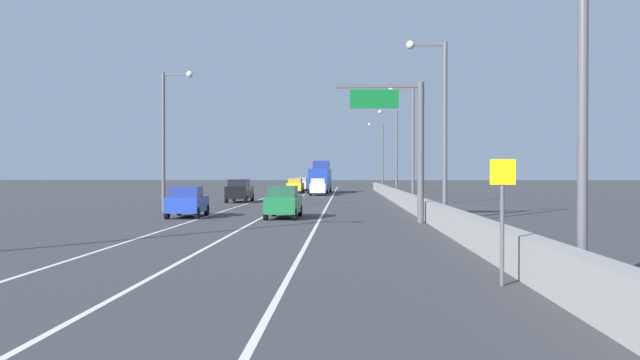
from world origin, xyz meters
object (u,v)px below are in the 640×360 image
at_px(lamp_post_right_near, 571,51).
at_px(car_green_4, 283,202).
at_px(speed_advisory_sign, 502,212).
at_px(car_white_2, 318,187).
at_px(lamp_post_right_fifth, 381,152).
at_px(overhead_sign_gantry, 407,134).
at_px(car_silver_1, 302,184).
at_px(car_black_3, 240,191).
at_px(car_yellow_5, 296,186).
at_px(car_blue_0, 187,202).
at_px(lamp_post_left_mid, 167,131).
at_px(lamp_post_right_third, 410,137).
at_px(lamp_post_right_second, 440,118).
at_px(lamp_post_right_fourth, 394,147).
at_px(box_truck, 320,178).

bearing_deg(lamp_post_right_near, car_green_4, 111.02).
bearing_deg(speed_advisory_sign, car_white_2, 96.41).
distance_m(lamp_post_right_near, car_green_4, 25.10).
bearing_deg(lamp_post_right_fifth, overhead_sign_gantry, -91.63).
height_order(car_silver_1, car_black_3, car_black_3).
bearing_deg(car_black_3, lamp_post_right_near, -71.37).
bearing_deg(car_silver_1, lamp_post_right_fifth, -17.14).
height_order(overhead_sign_gantry, car_yellow_5, overhead_sign_gantry).
bearing_deg(car_blue_0, lamp_post_right_near, -58.19).
bearing_deg(overhead_sign_gantry, lamp_post_left_mid, 149.44).
xyz_separation_m(lamp_post_right_near, car_green_4, (-8.86, 23.04, -4.57)).
height_order(speed_advisory_sign, car_green_4, speed_advisory_sign).
distance_m(lamp_post_right_third, car_black_3, 16.36).
xyz_separation_m(speed_advisory_sign, lamp_post_right_second, (1.19, 18.92, 3.75)).
relative_size(overhead_sign_gantry, lamp_post_right_third, 0.79).
bearing_deg(lamp_post_right_second, overhead_sign_gantry, 154.79).
xyz_separation_m(lamp_post_right_second, lamp_post_left_mid, (-16.97, 9.82, 0.00)).
bearing_deg(lamp_post_right_second, car_white_2, 100.79).
xyz_separation_m(lamp_post_right_third, car_white_2, (-8.39, 23.36, -4.52)).
bearing_deg(lamp_post_right_near, lamp_post_right_third, 90.06).
xyz_separation_m(overhead_sign_gantry, lamp_post_right_near, (1.97, -19.89, 0.78)).
xyz_separation_m(speed_advisory_sign, car_yellow_5, (-10.17, 70.06, -0.81)).
xyz_separation_m(car_silver_1, car_black_3, (-3.20, -36.15, 0.06)).
relative_size(lamp_post_right_fifth, lamp_post_left_mid, 1.00).
bearing_deg(lamp_post_right_second, car_black_3, 120.33).
bearing_deg(speed_advisory_sign, lamp_post_right_third, 87.76).
bearing_deg(lamp_post_right_fifth, lamp_post_right_fourth, -88.63).
bearing_deg(overhead_sign_gantry, car_silver_1, 99.07).
relative_size(speed_advisory_sign, lamp_post_right_third, 0.31).
xyz_separation_m(overhead_sign_gantry, lamp_post_right_third, (1.93, 18.35, 0.78)).
distance_m(lamp_post_left_mid, car_blue_0, 7.48).
bearing_deg(overhead_sign_gantry, car_white_2, 98.80).
bearing_deg(car_silver_1, car_black_3, -95.06).
xyz_separation_m(car_silver_1, box_truck, (3.05, -9.02, 0.97)).
relative_size(lamp_post_right_third, lamp_post_left_mid, 1.00).
height_order(lamp_post_left_mid, box_truck, lamp_post_left_mid).
relative_size(lamp_post_right_second, lamp_post_right_fourth, 1.00).
relative_size(lamp_post_right_third, lamp_post_right_fourth, 1.00).
bearing_deg(car_yellow_5, lamp_post_right_near, -80.55).
bearing_deg(lamp_post_right_fifth, car_silver_1, 162.86).
distance_m(overhead_sign_gantry, lamp_post_right_third, 18.47).
xyz_separation_m(overhead_sign_gantry, box_truck, (-6.54, 51.03, -2.79)).
xyz_separation_m(lamp_post_right_fifth, car_yellow_5, (-11.34, -6.22, -4.56)).
xyz_separation_m(speed_advisory_sign, car_white_2, (-6.90, 61.40, -0.77)).
height_order(lamp_post_right_second, car_black_3, lamp_post_right_second).
bearing_deg(car_yellow_5, overhead_sign_gantry, -79.07).
relative_size(car_white_2, box_truck, 0.49).
bearing_deg(car_silver_1, car_white_2, -80.31).
distance_m(lamp_post_right_fifth, car_silver_1, 12.57).
height_order(car_yellow_5, box_truck, box_truck).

